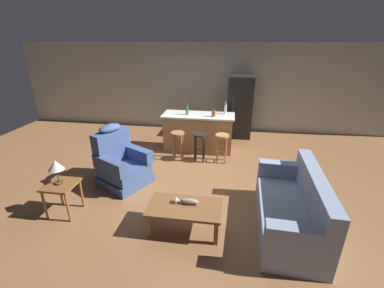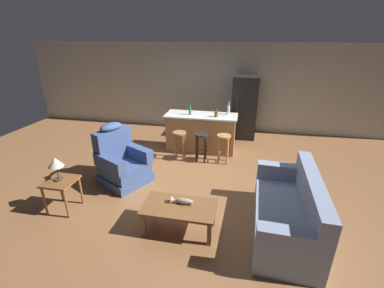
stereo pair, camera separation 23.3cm
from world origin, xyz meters
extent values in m
plane|color=brown|center=(0.00, 0.00, 0.00)|extent=(12.00, 12.00, 0.00)
cube|color=#B2B2A3|center=(0.00, 3.12, 1.30)|extent=(12.00, 0.05, 2.60)
cube|color=brown|center=(0.19, -1.71, 0.40)|extent=(1.10, 0.60, 0.04)
cube|color=brown|center=(-0.30, -1.95, 0.19)|extent=(0.06, 0.06, 0.38)
cube|color=brown|center=(0.68, -1.95, 0.19)|extent=(0.06, 0.06, 0.38)
cube|color=brown|center=(-0.30, -1.47, 0.19)|extent=(0.06, 0.06, 0.38)
cube|color=brown|center=(0.68, -1.47, 0.19)|extent=(0.06, 0.06, 0.38)
cube|color=#4C3823|center=(0.25, -1.64, 0.43)|extent=(0.22, 0.07, 0.01)
ellipsoid|color=#9E937F|center=(0.25, -1.64, 0.46)|extent=(0.28, 0.09, 0.09)
cone|color=#9E937F|center=(0.08, -1.64, 0.46)|extent=(0.06, 0.10, 0.10)
cube|color=#8493B2|center=(1.74, -1.42, 0.10)|extent=(0.92, 1.93, 0.20)
cube|color=#8493B2|center=(1.74, -1.42, 0.31)|extent=(0.92, 1.93, 0.22)
cube|color=#8493B2|center=(2.06, -1.44, 0.68)|extent=(0.28, 1.91, 0.52)
cube|color=#8493B2|center=(1.70, -2.27, 0.56)|extent=(0.85, 0.23, 0.28)
cube|color=#8493B2|center=(1.77, -0.57, 0.56)|extent=(0.85, 0.23, 0.28)
cube|color=#384C7A|center=(-1.23, -0.57, 0.09)|extent=(1.13, 1.13, 0.18)
cube|color=#384C7A|center=(-1.23, -0.57, 0.30)|extent=(1.06, 1.04, 0.24)
cube|color=#384C7A|center=(-1.50, -0.43, 0.74)|extent=(0.56, 0.78, 0.64)
ellipsoid|color=#384C7A|center=(-1.50, -0.43, 1.12)|extent=(0.45, 0.53, 0.16)
cube|color=#384C7A|center=(-1.06, -0.29, 0.55)|extent=(0.79, 0.53, 0.26)
cube|color=#384C7A|center=(-1.37, -0.87, 0.55)|extent=(0.79, 0.53, 0.26)
cube|color=brown|center=(-1.85, -1.62, 0.54)|extent=(0.48, 0.48, 0.04)
cylinder|color=brown|center=(-2.05, -1.82, 0.26)|extent=(0.04, 0.04, 0.52)
cylinder|color=brown|center=(-1.65, -1.82, 0.26)|extent=(0.04, 0.04, 0.52)
cylinder|color=brown|center=(-2.05, -1.42, 0.26)|extent=(0.04, 0.04, 0.52)
cylinder|color=brown|center=(-1.65, -1.42, 0.26)|extent=(0.04, 0.04, 0.52)
cylinder|color=#4C3823|center=(-1.87, -1.60, 0.58)|extent=(0.14, 0.14, 0.03)
cylinder|color=#4C3823|center=(-1.87, -1.60, 0.70)|extent=(0.02, 0.02, 0.22)
cone|color=#BCB29E|center=(-1.87, -1.60, 0.89)|extent=(0.24, 0.24, 0.16)
cube|color=#9E7042|center=(0.00, 1.35, 0.45)|extent=(1.71, 0.63, 0.91)
cube|color=silver|center=(0.00, 1.35, 0.93)|extent=(1.80, 0.70, 0.04)
cylinder|color=olive|center=(-0.41, 0.72, 0.66)|extent=(0.32, 0.32, 0.04)
torus|color=olive|center=(-0.41, 0.72, 0.22)|extent=(0.23, 0.23, 0.02)
cylinder|color=olive|center=(-0.51, 0.62, 0.32)|extent=(0.04, 0.04, 0.64)
cylinder|color=olive|center=(-0.31, 0.62, 0.32)|extent=(0.04, 0.04, 0.64)
cylinder|color=olive|center=(-0.51, 0.82, 0.32)|extent=(0.04, 0.04, 0.64)
cylinder|color=olive|center=(-0.31, 0.82, 0.32)|extent=(0.04, 0.04, 0.64)
cylinder|color=black|center=(0.11, 0.72, 0.66)|extent=(0.32, 0.32, 0.04)
torus|color=black|center=(0.11, 0.72, 0.22)|extent=(0.23, 0.23, 0.02)
cylinder|color=black|center=(0.01, 0.62, 0.32)|extent=(0.04, 0.04, 0.64)
cylinder|color=black|center=(0.21, 0.62, 0.32)|extent=(0.04, 0.04, 0.64)
cylinder|color=black|center=(0.01, 0.82, 0.32)|extent=(0.04, 0.04, 0.64)
cylinder|color=black|center=(0.21, 0.82, 0.32)|extent=(0.04, 0.04, 0.64)
cylinder|color=#A87A47|center=(0.63, 0.72, 0.66)|extent=(0.32, 0.32, 0.04)
torus|color=#A87A47|center=(0.63, 0.72, 0.22)|extent=(0.23, 0.23, 0.02)
cylinder|color=#A87A47|center=(0.53, 0.62, 0.32)|extent=(0.04, 0.04, 0.64)
cylinder|color=#A87A47|center=(0.73, 0.62, 0.32)|extent=(0.04, 0.04, 0.64)
cylinder|color=#A87A47|center=(0.53, 0.82, 0.32)|extent=(0.04, 0.04, 0.64)
cylinder|color=#A87A47|center=(0.73, 0.82, 0.32)|extent=(0.04, 0.04, 0.64)
cube|color=black|center=(1.04, 2.55, 0.88)|extent=(0.70, 0.66, 1.76)
cylinder|color=#333338|center=(0.85, 2.20, 0.97)|extent=(0.02, 0.02, 0.50)
cylinder|color=brown|center=(0.38, 1.23, 1.02)|extent=(0.09, 0.09, 0.15)
cylinder|color=brown|center=(0.38, 1.23, 1.13)|extent=(0.03, 0.03, 0.06)
cylinder|color=silver|center=(0.66, 1.52, 1.06)|extent=(0.06, 0.06, 0.22)
cylinder|color=silver|center=(0.66, 1.52, 1.21)|extent=(0.02, 0.02, 0.09)
cylinder|color=#2D6B38|center=(-0.28, 1.30, 1.05)|extent=(0.07, 0.07, 0.20)
cylinder|color=#2D6B38|center=(-0.28, 1.30, 1.19)|extent=(0.03, 0.03, 0.08)
camera|label=1|loc=(0.78, -4.81, 2.74)|focal=24.00mm
camera|label=2|loc=(1.01, -4.77, 2.74)|focal=24.00mm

